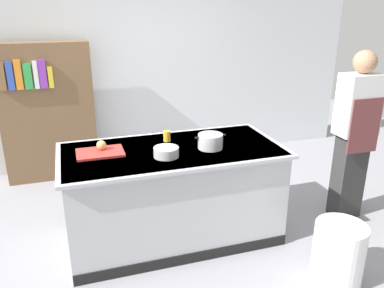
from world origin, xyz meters
The scene contains 11 objects.
ground_plane centered at (0.00, 0.00, 0.00)m, with size 10.00×10.00×0.00m, color gray.
back_wall centered at (0.00, 2.10, 1.50)m, with size 6.40×0.12×3.00m, color silver.
counter_island centered at (0.00, 0.00, 0.47)m, with size 1.98×0.98×0.90m.
cutting_board centered at (-0.62, 0.08, 0.91)m, with size 0.40×0.28×0.02m, color red.
onion centered at (-0.60, 0.12, 0.96)m, with size 0.08×0.08×0.08m, color tan.
stock_pot centered at (0.33, -0.08, 0.97)m, with size 0.29×0.22×0.13m.
mixing_bowl centered at (-0.09, -0.16, 0.94)m, with size 0.21×0.21×0.08m, color #B7BABF.
juice_cup centered at (0.01, 0.22, 0.95)m, with size 0.07×0.07×0.10m, color yellow.
trash_bin centered at (1.08, -1.02, 0.25)m, with size 0.40×0.40×0.51m, color white.
person_chef centered at (1.83, -0.15, 0.91)m, with size 0.38×0.25×1.72m.
bookshelf centered at (-1.09, 1.80, 0.85)m, with size 1.10×0.31×1.70m.
Camera 1 is at (-0.82, -3.15, 2.13)m, focal length 36.53 mm.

